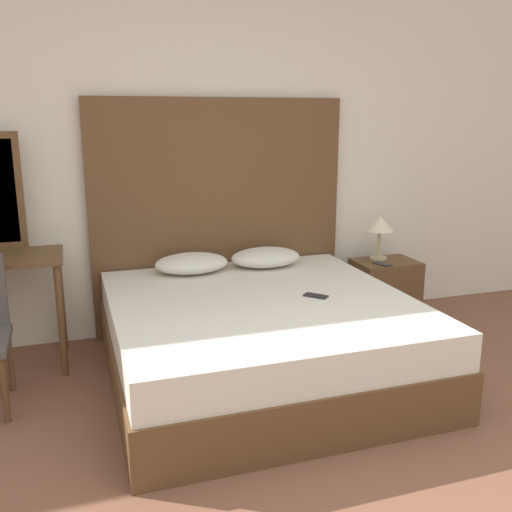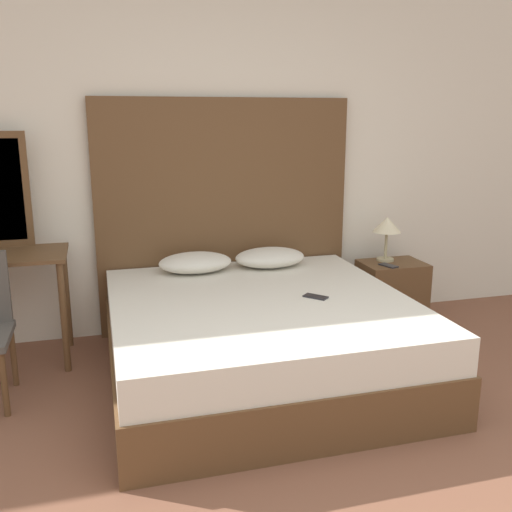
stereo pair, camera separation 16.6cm
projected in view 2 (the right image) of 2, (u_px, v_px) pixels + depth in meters
wall_back at (228, 155)px, 4.38m from camera, size 10.00×0.06×2.70m
bed at (260, 338)px, 3.64m from camera, size 1.87×1.91×0.53m
headboard at (225, 216)px, 4.41m from camera, size 1.96×0.05×1.78m
pillow_left at (195, 262)px, 4.16m from camera, size 0.53×0.37×0.14m
pillow_right at (270, 257)px, 4.31m from camera, size 0.53×0.37×0.14m
phone_on_bed at (316, 297)px, 3.59m from camera, size 0.15×0.16×0.01m
nightstand at (391, 293)px, 4.61m from camera, size 0.50×0.37×0.51m
table_lamp at (387, 227)px, 4.55m from camera, size 0.23×0.23×0.36m
phone_on_nightstand at (388, 266)px, 4.44m from camera, size 0.12×0.16×0.01m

